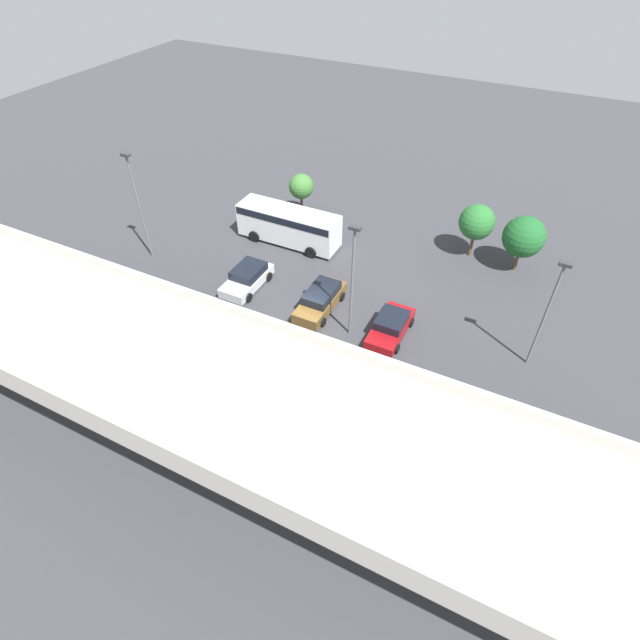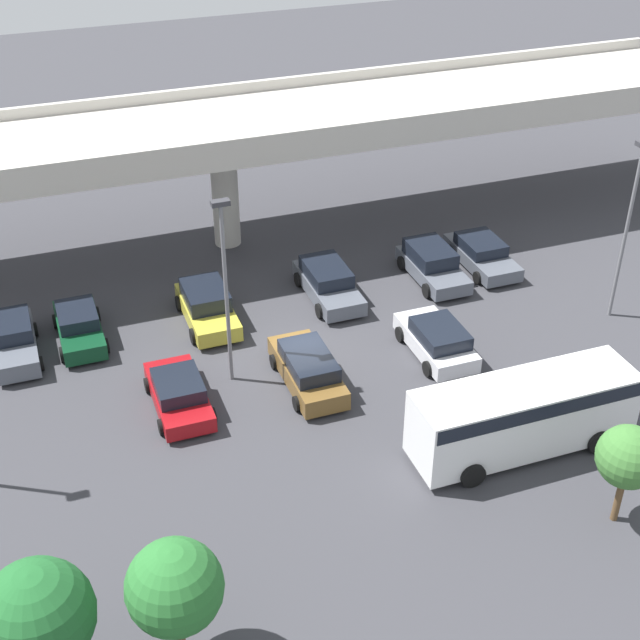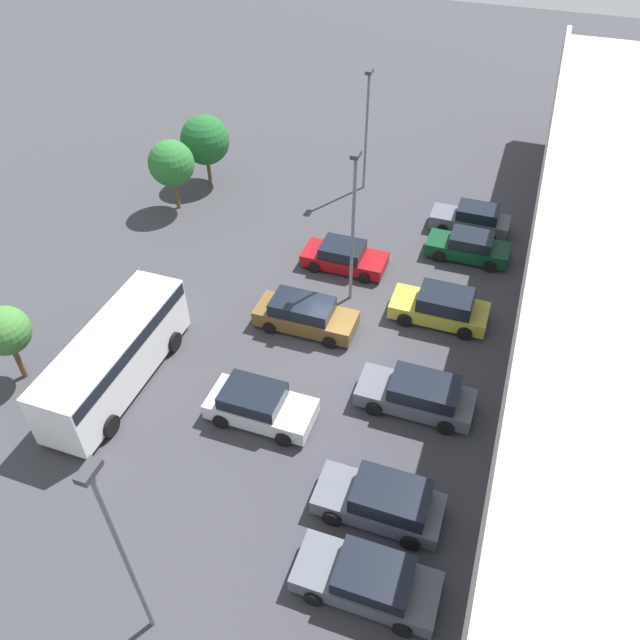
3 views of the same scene
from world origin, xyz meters
name	(u,v)px [view 3 (image 3 of 3)]	position (x,y,z in m)	size (l,w,h in m)	color
ground_plane	(330,335)	(0.00, 0.00, 0.00)	(116.31, 116.31, 0.00)	#38383D
highway_overpass	(634,289)	(0.00, 11.80, 5.98)	(55.64, 7.89, 7.19)	#BCB7AD
parked_car_0	(472,219)	(-11.19, 4.90, 0.75)	(1.99, 4.46, 1.61)	#515660
parked_car_1	(469,247)	(-8.46, 5.16, 0.71)	(2.05, 4.42, 1.50)	#0C381E
parked_car_2	(344,257)	(-5.40, -1.03, 0.66)	(2.20, 4.49, 1.42)	maroon
parked_car_3	(441,307)	(-2.84, 4.72, 0.79)	(2.26, 4.68, 1.66)	gold
parked_car_4	(305,315)	(-0.15, -1.34, 0.76)	(2.14, 4.87, 1.57)	brown
parked_car_5	(418,395)	(3.03, 4.88, 0.76)	(2.22, 4.88, 1.56)	#515660
parked_car_6	(259,405)	(5.72, -1.19, 0.73)	(2.26, 4.45, 1.51)	silver
parked_car_7	(383,501)	(8.42, 4.79, 0.77)	(2.23, 4.61, 1.61)	#515660
parked_car_8	(368,580)	(11.31, 5.08, 0.67)	(2.24, 4.76, 1.41)	#515660
shuttle_bus	(114,354)	(5.91, -7.73, 1.72)	(8.40, 2.68, 2.89)	white
lamp_post_near_aisle	(120,546)	(14.62, -1.07, 4.90)	(0.70, 0.35, 8.42)	slate
lamp_post_mid_lot	(353,219)	(-2.98, 0.08, 4.72)	(0.70, 0.35, 8.06)	slate
lamp_post_by_overpass	(367,122)	(-13.91, -2.38, 4.44)	(0.70, 0.35, 7.51)	slate
tree_front_left	(205,140)	(-11.36, -12.08, 2.89)	(3.06, 3.06, 4.43)	brown
tree_front_centre	(171,164)	(-7.82, -12.46, 2.98)	(2.70, 2.70, 4.34)	brown
tree_front_right	(5,331)	(7.04, -12.03, 2.74)	(2.12, 2.12, 3.82)	brown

